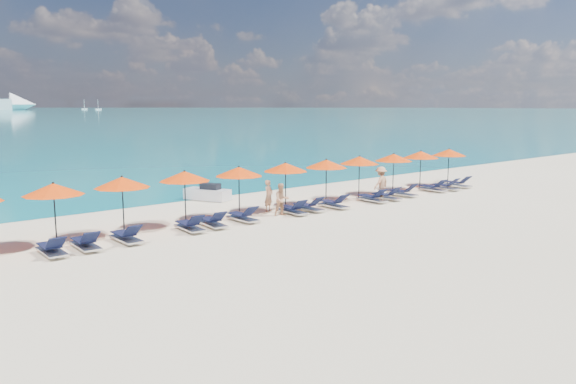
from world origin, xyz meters
TOP-DOWN VIEW (x-y plane):
  - ground at (0.00, 0.00)m, footprint 1400.00×1400.00m
  - sailboat_near at (202.17, 575.81)m, footprint 5.70×1.90m
  - sailboat_far at (196.76, 524.76)m, footprint 5.72×1.91m
  - jetski at (-0.02, 9.51)m, footprint 1.81×2.61m
  - beachgoer_a at (0.50, 4.99)m, footprint 0.62×0.51m
  - beachgoer_b at (0.27, 3.77)m, footprint 0.80×0.60m
  - beachgoer_c at (7.28, 4.02)m, footprint 1.17×0.68m
  - umbrella_2 at (-9.24, 4.72)m, footprint 2.10×2.10m
  - umbrella_3 at (-6.67, 4.86)m, footprint 2.10×2.10m
  - umbrella_4 at (-3.92, 4.96)m, footprint 2.10×2.10m
  - umbrella_5 at (-1.27, 4.85)m, footprint 2.10×2.10m
  - umbrella_6 at (1.43, 4.89)m, footprint 2.10×2.10m
  - umbrella_7 at (3.99, 4.77)m, footprint 2.10×2.10m
  - umbrella_8 at (6.58, 4.94)m, footprint 2.10×2.10m
  - umbrella_9 at (9.23, 4.81)m, footprint 2.10×2.10m
  - umbrella_10 at (11.87, 4.93)m, footprint 2.10×2.10m
  - umbrella_11 at (14.50, 4.79)m, footprint 2.10×2.10m
  - lounger_3 at (-9.81, 3.44)m, footprint 0.67×1.72m
  - lounger_4 at (-8.67, 3.48)m, footprint 0.69×1.72m
  - lounger_5 at (-7.17, 3.53)m, footprint 0.62×1.70m
  - lounger_6 at (-4.49, 3.65)m, footprint 0.76×1.75m
  - lounger_7 at (-3.41, 3.71)m, footprint 0.79×1.76m
  - lounger_8 at (-1.83, 3.81)m, footprint 0.62×1.70m
  - lounger_9 at (0.85, 3.69)m, footprint 0.73×1.74m
  - lounger_10 at (1.88, 3.78)m, footprint 0.77×1.75m
  - lounger_11 at (3.35, 3.58)m, footprint 0.67×1.72m
  - lounger_12 at (6.06, 3.54)m, footprint 0.69×1.73m
  - lounger_13 at (7.11, 3.50)m, footprint 0.72×1.73m
  - lounger_14 at (8.69, 3.67)m, footprint 0.71×1.73m
  - lounger_15 at (11.41, 3.67)m, footprint 0.73×1.74m
  - lounger_16 at (12.40, 3.53)m, footprint 0.76×1.75m
  - lounger_17 at (13.92, 3.68)m, footprint 0.75×1.74m

SIDE VIEW (x-z plane):
  - ground at x=0.00m, z-range 0.00..0.00m
  - lounger_3 at x=-9.81m, z-range -0.09..0.56m
  - lounger_4 at x=-8.67m, z-range -0.09..0.56m
  - lounger_5 at x=-7.17m, z-range -0.09..0.56m
  - lounger_6 at x=-4.49m, z-range -0.09..0.56m
  - lounger_7 at x=-3.41m, z-range -0.09..0.56m
  - lounger_8 at x=-1.83m, z-range -0.09..0.56m
  - lounger_9 at x=0.85m, z-range -0.09..0.56m
  - lounger_10 at x=1.88m, z-range -0.09..0.56m
  - lounger_11 at x=3.35m, z-range -0.09..0.56m
  - lounger_12 at x=6.06m, z-range -0.09..0.56m
  - lounger_13 at x=7.11m, z-range -0.09..0.56m
  - lounger_14 at x=8.69m, z-range -0.09..0.56m
  - lounger_15 at x=11.41m, z-range -0.09..0.56m
  - lounger_16 at x=12.40m, z-range -0.09..0.56m
  - lounger_17 at x=13.92m, z-range -0.09..0.56m
  - jetski at x=-0.02m, z-range -0.08..0.80m
  - beachgoer_b at x=0.27m, z-range 0.00..1.47m
  - beachgoer_a at x=0.50m, z-range 0.00..1.47m
  - beachgoer_c at x=7.28m, z-range 0.00..1.71m
  - sailboat_near at x=202.17m, z-range -4.16..6.30m
  - sailboat_far at x=196.76m, z-range -4.17..6.32m
  - umbrella_2 at x=-9.24m, z-range 0.88..3.16m
  - umbrella_3 at x=-6.67m, z-range 0.88..3.16m
  - umbrella_4 at x=-3.92m, z-range 0.88..3.16m
  - umbrella_5 at x=-1.27m, z-range 0.88..3.16m
  - umbrella_6 at x=1.43m, z-range 0.88..3.16m
  - umbrella_7 at x=3.99m, z-range 0.88..3.16m
  - umbrella_8 at x=6.58m, z-range 0.88..3.16m
  - umbrella_9 at x=9.23m, z-range 0.88..3.16m
  - umbrella_10 at x=11.87m, z-range 0.88..3.16m
  - umbrella_11 at x=14.50m, z-range 0.88..3.16m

